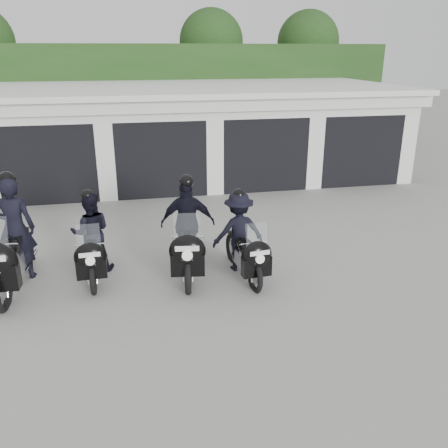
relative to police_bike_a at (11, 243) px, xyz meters
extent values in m
plane|color=gray|center=(3.09, -0.47, -0.84)|extent=(80.00, 80.00, 0.00)
cube|color=silver|center=(3.09, 8.03, 0.56)|extent=(16.00, 6.00, 2.80)
cube|color=silver|center=(3.09, 7.83, 2.04)|extent=(16.40, 6.80, 0.16)
cube|color=silver|center=(3.09, 4.78, 1.81)|extent=(16.40, 0.12, 0.40)
cube|color=black|center=(3.09, 5.01, -0.72)|extent=(16.00, 0.06, 0.24)
cube|color=black|center=(-0.01, 6.23, 0.26)|extent=(2.60, 2.60, 2.20)
cube|color=silver|center=(-0.01, 5.18, 1.66)|extent=(2.60, 0.50, 0.60)
cube|color=silver|center=(1.54, 5.18, 0.56)|extent=(0.50, 0.50, 2.80)
cube|color=black|center=(3.09, 6.23, 0.26)|extent=(2.60, 2.60, 2.20)
cube|color=silver|center=(3.09, 5.18, 1.66)|extent=(2.60, 0.50, 0.60)
cube|color=silver|center=(4.64, 5.18, 0.56)|extent=(0.50, 0.50, 2.80)
cube|color=black|center=(6.19, 6.23, 0.26)|extent=(2.60, 2.60, 2.20)
cube|color=silver|center=(6.19, 5.18, 1.66)|extent=(2.60, 0.50, 0.60)
cube|color=silver|center=(7.74, 5.18, 0.56)|extent=(0.50, 0.50, 2.80)
cube|color=black|center=(9.29, 6.23, 0.26)|extent=(2.60, 2.60, 2.20)
cube|color=silver|center=(9.29, 5.18, 1.66)|extent=(2.60, 0.50, 0.60)
cube|color=silver|center=(10.84, 5.18, 0.56)|extent=(0.50, 0.50, 2.80)
cube|color=#1B3C15|center=(3.09, 12.03, 1.31)|extent=(20.00, 2.00, 4.30)
sphere|color=#1B3C15|center=(6.09, 13.53, 3.56)|extent=(2.80, 2.80, 2.80)
cylinder|color=black|center=(6.09, 13.53, 0.81)|extent=(0.24, 0.24, 3.30)
sphere|color=#1B3C15|center=(10.59, 13.53, 3.56)|extent=(2.80, 2.80, 2.80)
cylinder|color=black|center=(10.59, 13.53, 0.81)|extent=(0.24, 0.24, 3.30)
torus|color=black|center=(-0.04, -0.81, -0.50)|extent=(0.17, 0.83, 0.82)
torus|color=black|center=(0.04, 0.81, -0.50)|extent=(0.17, 0.83, 0.82)
cube|color=#B2B2B7|center=(0.00, 0.02, -0.42)|extent=(0.33, 0.63, 0.36)
cube|color=black|center=(0.00, 0.00, -0.60)|extent=(0.17, 1.47, 0.07)
ellipsoid|color=black|center=(-0.01, -0.17, -0.03)|extent=(0.40, 0.67, 0.32)
cube|color=black|center=(0.02, 0.31, -0.01)|extent=(0.33, 0.63, 0.11)
imported|color=black|center=(0.02, 0.34, 0.14)|extent=(0.75, 0.51, 1.98)
sphere|color=black|center=(0.02, 0.34, 1.07)|extent=(0.30, 0.30, 0.30)
torus|color=black|center=(1.39, -0.53, -0.57)|extent=(0.12, 0.66, 0.65)
torus|color=black|center=(1.34, 0.76, -0.57)|extent=(0.12, 0.66, 0.65)
cube|color=#B2B2B7|center=(1.37, 0.14, -0.50)|extent=(0.25, 0.50, 0.29)
cube|color=black|center=(1.37, 0.12, -0.65)|extent=(0.11, 1.17, 0.05)
ellipsoid|color=black|center=(1.37, -0.02, -0.20)|extent=(0.31, 0.53, 0.26)
cube|color=black|center=(1.36, 0.37, -0.18)|extent=(0.25, 0.50, 0.09)
ellipsoid|color=black|center=(1.39, -0.60, -0.15)|extent=(0.58, 0.32, 0.54)
cube|color=black|center=(1.39, -0.60, -0.35)|extent=(0.53, 0.22, 0.36)
cube|color=#B2BFC6|center=(1.39, -0.57, 0.21)|extent=(0.40, 0.12, 0.46)
cylinder|color=silver|center=(1.39, -0.42, 0.02)|extent=(0.50, 0.04, 0.03)
cube|color=silver|center=(1.40, -0.75, -0.04)|extent=(0.36, 0.03, 0.08)
cube|color=silver|center=(1.40, -0.72, -0.20)|extent=(0.16, 0.02, 0.09)
imported|color=black|center=(1.36, 0.39, -0.06)|extent=(0.79, 0.62, 1.57)
sphere|color=black|center=(1.36, 0.39, 0.68)|extent=(0.24, 0.24, 0.24)
torus|color=black|center=(3.06, -0.83, -0.53)|extent=(0.22, 0.76, 0.75)
torus|color=black|center=(3.27, 0.63, -0.53)|extent=(0.22, 0.76, 0.75)
cube|color=#B2B2B7|center=(3.16, -0.08, -0.46)|extent=(0.34, 0.59, 0.33)
cube|color=black|center=(3.16, -0.10, -0.62)|extent=(0.27, 1.33, 0.06)
ellipsoid|color=black|center=(3.14, -0.25, -0.11)|extent=(0.41, 0.63, 0.29)
cube|color=black|center=(3.20, 0.19, -0.09)|extent=(0.34, 0.59, 0.10)
ellipsoid|color=black|center=(3.05, -0.91, -0.05)|extent=(0.69, 0.42, 0.61)
cube|color=black|center=(3.05, -0.91, -0.28)|extent=(0.62, 0.31, 0.41)
cube|color=#B2BFC6|center=(3.05, -0.88, 0.36)|extent=(0.46, 0.18, 0.52)
cylinder|color=silver|center=(3.08, -0.71, 0.14)|extent=(0.57, 0.11, 0.03)
cube|color=silver|center=(3.02, -1.08, 0.08)|extent=(0.41, 0.07, 0.09)
cube|color=silver|center=(3.03, -1.05, -0.11)|extent=(0.18, 0.04, 0.10)
imported|color=black|center=(3.20, 0.21, 0.05)|extent=(1.13, 0.74, 1.80)
sphere|color=black|center=(3.20, 0.21, 0.90)|extent=(0.28, 0.28, 0.28)
torus|color=black|center=(4.23, -1.04, -0.57)|extent=(0.16, 0.66, 0.65)
torus|color=black|center=(4.11, 0.25, -0.57)|extent=(0.16, 0.66, 0.65)
cube|color=#B2B2B7|center=(4.17, -0.38, -0.50)|extent=(0.28, 0.51, 0.29)
cube|color=black|center=(4.17, -0.39, -0.65)|extent=(0.19, 1.16, 0.05)
ellipsoid|color=black|center=(4.18, -0.53, -0.20)|extent=(0.34, 0.54, 0.26)
cube|color=black|center=(4.14, -0.15, -0.18)|extent=(0.28, 0.51, 0.09)
ellipsoid|color=black|center=(4.24, -1.11, -0.15)|extent=(0.59, 0.35, 0.54)
cube|color=black|center=(4.24, -1.11, -0.35)|extent=(0.54, 0.25, 0.36)
cube|color=#B2BFC6|center=(4.24, -1.08, 0.21)|extent=(0.40, 0.14, 0.46)
cylinder|color=silver|center=(4.22, -0.93, 0.01)|extent=(0.50, 0.07, 0.03)
cube|color=silver|center=(4.25, -1.26, -0.04)|extent=(0.36, 0.05, 0.08)
cube|color=silver|center=(4.25, -1.23, -0.20)|extent=(0.16, 0.03, 0.09)
imported|color=black|center=(4.14, -0.13, -0.06)|extent=(1.06, 0.62, 1.57)
sphere|color=black|center=(4.14, -0.13, 0.68)|extent=(0.24, 0.24, 0.24)
camera|label=1|loc=(2.15, -8.41, 3.23)|focal=38.00mm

